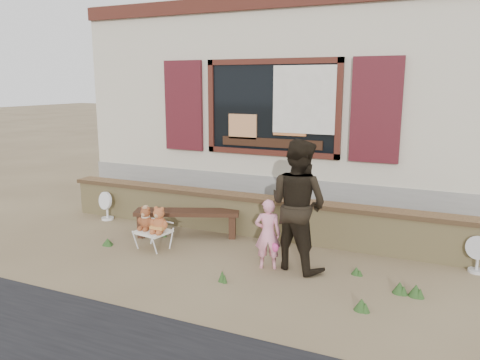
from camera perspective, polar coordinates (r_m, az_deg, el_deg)
The scene contains 12 objects.
ground at distance 7.03m, azimuth -2.05°, elevation -8.92°, with size 80.00×80.00×0.00m, color brown.
shopfront at distance 10.80m, azimuth 8.67°, elevation 9.06°, with size 8.04×5.13×4.00m.
brick_wall at distance 7.79m, azimuth 1.22°, elevation -4.20°, with size 7.10×0.36×0.67m.
bench at distance 7.74m, azimuth -6.46°, elevation -4.55°, with size 1.71×0.98×0.44m.
folding_chair at distance 7.25m, azimuth -10.54°, elevation -6.28°, with size 0.53×0.49×0.29m.
teddy_bear_left at distance 7.29m, azimuth -11.39°, elevation -4.52°, with size 0.27×0.23×0.36m, color brown, non-canonical shape.
teddy_bear_right at distance 7.09m, azimuth -9.80°, elevation -4.74°, with size 0.30×0.26×0.40m, color #964E29, non-canonical shape.
child at distance 6.36m, azimuth 3.40°, elevation -6.59°, with size 0.35×0.23×0.97m, color pink.
adult at distance 6.30m, azimuth 7.08°, elevation -3.02°, with size 0.86×0.67×1.77m, color black.
fan_left at distance 8.96m, azimuth -15.92°, elevation -3.02°, with size 0.34×0.22×0.53m.
fan_right at distance 7.03m, azimuth 27.04°, elevation -8.05°, with size 0.33×0.22×0.51m.
grass_tufts at distance 6.18m, azimuth 7.76°, elevation -11.37°, with size 4.70×1.39×0.15m.
Camera 1 is at (2.94, -5.89, 2.48)m, focal length 35.00 mm.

